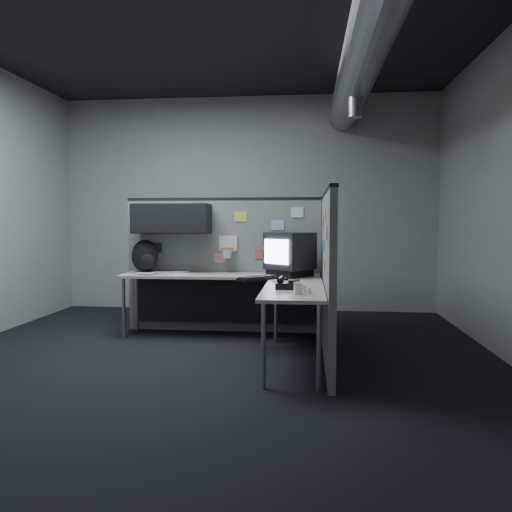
# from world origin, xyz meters

# --- Properties ---
(room) EXTENTS (5.62, 5.62, 3.22)m
(room) POSITION_xyz_m (0.56, 0.00, 2.10)
(room) COLOR black
(room) RESTS_ON ground
(partition_back) EXTENTS (2.44, 0.42, 1.63)m
(partition_back) POSITION_xyz_m (-0.25, 1.23, 1.00)
(partition_back) COLOR slate
(partition_back) RESTS_ON ground
(partition_right) EXTENTS (0.07, 2.23, 1.63)m
(partition_right) POSITION_xyz_m (1.10, 0.22, 0.82)
(partition_right) COLOR slate
(partition_right) RESTS_ON ground
(desk) EXTENTS (2.31, 2.11, 0.73)m
(desk) POSITION_xyz_m (0.15, 0.70, 0.61)
(desk) COLOR #A6A396
(desk) RESTS_ON ground
(monitor) EXTENTS (0.60, 0.60, 0.49)m
(monitor) POSITION_xyz_m (0.71, 0.86, 0.98)
(monitor) COLOR black
(monitor) RESTS_ON desk
(keyboard) EXTENTS (0.42, 0.45, 0.04)m
(keyboard) POSITION_xyz_m (0.39, 0.47, 0.75)
(keyboard) COLOR black
(keyboard) RESTS_ON desk
(mouse) EXTENTS (0.25, 0.23, 0.04)m
(mouse) POSITION_xyz_m (0.67, 0.35, 0.74)
(mouse) COLOR black
(mouse) RESTS_ON desk
(phone) EXTENTS (0.22, 0.24, 0.10)m
(phone) POSITION_xyz_m (0.72, -0.16, 0.77)
(phone) COLOR black
(phone) RESTS_ON desk
(bottles) EXTENTS (0.14, 0.16, 0.08)m
(bottles) POSITION_xyz_m (0.86, -0.43, 0.76)
(bottles) COLOR silver
(bottles) RESTS_ON desk
(cup) EXTENTS (0.09, 0.09, 0.10)m
(cup) POSITION_xyz_m (0.83, -0.52, 0.78)
(cup) COLOR beige
(cup) RESTS_ON desk
(papers) EXTENTS (0.76, 0.55, 0.02)m
(papers) POSITION_xyz_m (-0.84, 1.06, 0.74)
(papers) COLOR white
(papers) RESTS_ON desk
(backpack) EXTENTS (0.36, 0.32, 0.39)m
(backpack) POSITION_xyz_m (-1.02, 1.06, 0.92)
(backpack) COLOR black
(backpack) RESTS_ON desk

